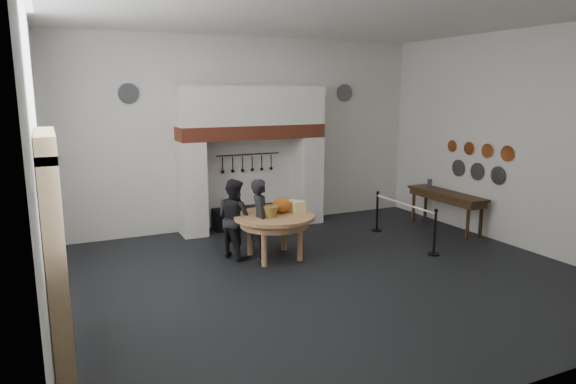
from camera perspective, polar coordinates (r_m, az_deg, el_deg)
name	(u,v)px	position (r m, az deg, el deg)	size (l,w,h in m)	color
floor	(327,275)	(9.36, 4.36, -9.22)	(9.00, 8.00, 0.02)	black
ceiling	(331,13)	(8.86, 4.82, 19.19)	(9.00, 8.00, 0.02)	silver
wall_back	(247,133)	(12.45, -4.61, 6.51)	(9.00, 0.02, 4.50)	silver
wall_front	(523,192)	(5.75, 24.68, -0.01)	(9.00, 0.02, 4.50)	silver
wall_left	(38,167)	(7.69, -26.03, 2.48)	(0.02, 8.00, 4.50)	silver
wall_right	(518,140)	(11.72, 24.16, 5.28)	(0.02, 8.00, 4.50)	silver
chimney_pier_left	(192,189)	(11.84, -10.62, 0.37)	(0.55, 0.70, 2.15)	silver
chimney_pier_right	(307,179)	(12.88, 2.18, 1.43)	(0.55, 0.70, 2.15)	silver
hearth_brick_band	(252,132)	(12.12, -4.03, 6.68)	(3.50, 0.72, 0.32)	#9E442B
chimney_hood	(252,106)	(12.09, -4.07, 9.56)	(3.50, 0.70, 0.90)	silver
iron_range	(252,217)	(12.52, -4.02, -2.74)	(1.90, 0.45, 0.50)	black
utensil_rail	(248,154)	(12.43, -4.44, 4.19)	(0.02, 0.02, 1.60)	black
door_recess	(48,260)	(6.92, -25.13, -6.82)	(0.04, 1.10, 2.50)	black
door_jamb_near	(57,273)	(6.24, -24.29, -8.19)	(0.22, 0.30, 2.60)	tan
door_jamb_far	(54,240)	(7.58, -24.52, -4.86)	(0.22, 0.30, 2.60)	tan
door_lintel	(45,144)	(6.65, -25.36, 4.82)	(0.22, 1.70, 0.30)	tan
wall_plaque	(46,202)	(8.59, -25.28, -1.06)	(0.05, 0.34, 0.44)	gold
work_table	(274,217)	(10.05, -1.52, -2.75)	(1.59, 1.59, 0.07)	tan
pumpkin	(282,205)	(10.18, -0.72, -1.47)	(0.36, 0.36, 0.31)	#C9501C
cheese_block_big	(298,207)	(10.18, 1.17, -1.67)	(0.22, 0.22, 0.24)	#EFE48F
cheese_block_small	(291,205)	(10.44, 0.34, -1.46)	(0.18, 0.18, 0.20)	#F7E293
wicker_basket	(270,212)	(9.83, -1.97, -2.21)	(0.32, 0.32, 0.22)	olive
bread_loaf	(263,208)	(10.30, -2.81, -1.83)	(0.31, 0.18, 0.13)	#A8653B
visitor_near	(261,220)	(9.95, -3.05, -3.12)	(0.59, 0.38, 1.61)	black
visitor_far	(234,218)	(10.18, -5.99, -2.92)	(0.77, 0.60, 1.58)	black
side_table	(446,193)	(12.71, 17.18, -0.14)	(0.55, 2.20, 0.06)	#3B2815
pewter_jug	(430,183)	(13.12, 15.46, 0.92)	(0.12, 0.12, 0.22)	#535359
copper_pan_a	(507,154)	(11.85, 23.19, 3.95)	(0.34, 0.34, 0.03)	#C6662D
copper_pan_b	(487,151)	(12.22, 21.28, 4.29)	(0.32, 0.32, 0.03)	#C6662D
copper_pan_c	(469,148)	(12.61, 19.48, 4.60)	(0.30, 0.30, 0.03)	#C6662D
copper_pan_d	(452,146)	(13.00, 17.78, 4.89)	(0.28, 0.28, 0.03)	#C6662D
pewter_plate_left	(498,175)	(12.05, 22.30, 1.72)	(0.40, 0.40, 0.03)	#4C4C51
pewter_plate_mid	(477,172)	(12.46, 20.29, 2.15)	(0.40, 0.40, 0.03)	#4C4C51
pewter_plate_right	(458,168)	(12.88, 18.40, 2.55)	(0.40, 0.40, 0.03)	#4C4C51
pewter_plate_back_left	(128,93)	(11.70, -17.30, 10.41)	(0.44, 0.44, 0.03)	#4C4C51
pewter_plate_back_right	(345,93)	(13.56, 6.33, 10.89)	(0.44, 0.44, 0.03)	#4C4C51
barrier_post_near	(435,233)	(10.73, 16.00, -4.43)	(0.05, 0.05, 0.90)	black
barrier_post_far	(377,212)	(12.25, 9.88, -2.23)	(0.05, 0.05, 0.90)	black
barrier_rope	(405,204)	(11.38, 12.82, -1.31)	(0.04, 0.04, 2.00)	white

